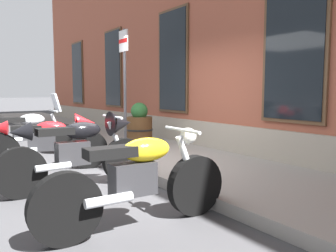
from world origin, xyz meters
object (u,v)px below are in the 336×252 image
at_px(motorcycle_yellow_naked, 139,180).
at_px(barrel_planter, 139,126).
at_px(motorcycle_red_sport, 50,139).
at_px(motorcycle_black_sport, 82,148).
at_px(parking_sign, 124,72).
at_px(motorcycle_silver_touring, 21,131).

xyz_separation_m(motorcycle_yellow_naked, barrel_planter, (-4.15, 2.33, 0.06)).
bearing_deg(motorcycle_red_sport, motorcycle_black_sport, 3.30).
distance_m(parking_sign, barrel_planter, 1.46).
distance_m(motorcycle_silver_touring, parking_sign, 2.46).
bearing_deg(barrel_planter, motorcycle_silver_touring, -100.30).
height_order(motorcycle_yellow_naked, barrel_planter, barrel_planter).
relative_size(motorcycle_black_sport, barrel_planter, 2.26).
bearing_deg(barrel_planter, motorcycle_red_sport, -64.76).
height_order(motorcycle_black_sport, barrel_planter, barrel_planter).
height_order(motorcycle_red_sport, motorcycle_yellow_naked, motorcycle_red_sport).
xyz_separation_m(motorcycle_red_sport, barrel_planter, (-1.13, 2.39, 0.01)).
xyz_separation_m(parking_sign, barrel_planter, (-0.50, 0.63, -1.22)).
relative_size(motorcycle_silver_touring, barrel_planter, 2.24).
relative_size(motorcycle_yellow_naked, parking_sign, 0.83).
xyz_separation_m(motorcycle_silver_touring, motorcycle_red_sport, (1.59, 0.15, -0.01)).
distance_m(motorcycle_black_sport, motorcycle_yellow_naked, 1.67).
distance_m(motorcycle_red_sport, barrel_planter, 2.64).
distance_m(motorcycle_red_sport, motorcycle_black_sport, 1.35).
height_order(motorcycle_red_sport, barrel_planter, barrel_planter).
bearing_deg(motorcycle_black_sport, motorcycle_red_sport, -176.70).
bearing_deg(motorcycle_red_sport, motorcycle_yellow_naked, 1.14).
bearing_deg(parking_sign, motorcycle_silver_touring, -116.87).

